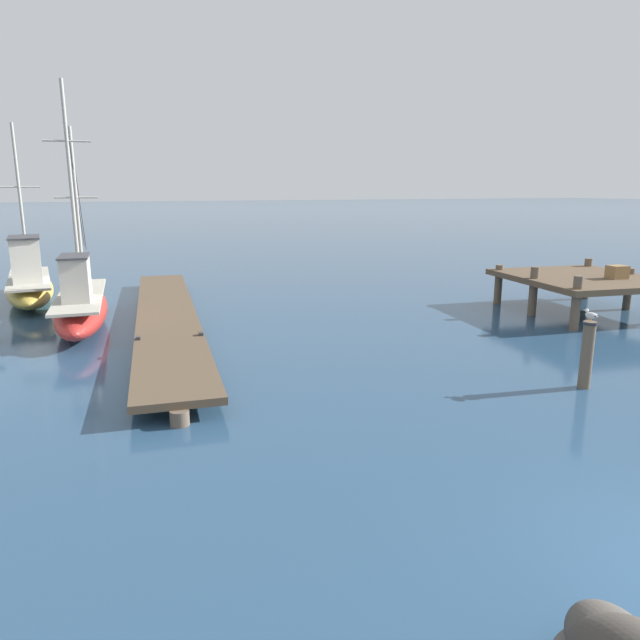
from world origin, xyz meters
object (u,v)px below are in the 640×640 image
(perched_seagull, at_px, (591,315))
(mooring_piling, at_px, (587,353))
(fishing_boat_1, at_px, (29,282))
(fishing_boat_6, at_px, (81,305))

(perched_seagull, bearing_deg, mooring_piling, 94.96)
(fishing_boat_1, bearing_deg, mooring_piling, -51.45)
(perched_seagull, bearing_deg, fishing_boat_6, 135.24)
(fishing_boat_1, bearing_deg, perched_seagull, -51.46)
(fishing_boat_1, height_order, mooring_piling, fishing_boat_1)
(mooring_piling, bearing_deg, perched_seagull, -85.04)
(fishing_boat_1, distance_m, perched_seagull, 19.35)
(mooring_piling, bearing_deg, fishing_boat_6, 135.25)
(fishing_boat_1, distance_m, mooring_piling, 19.33)
(fishing_boat_1, height_order, fishing_boat_6, fishing_boat_6)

